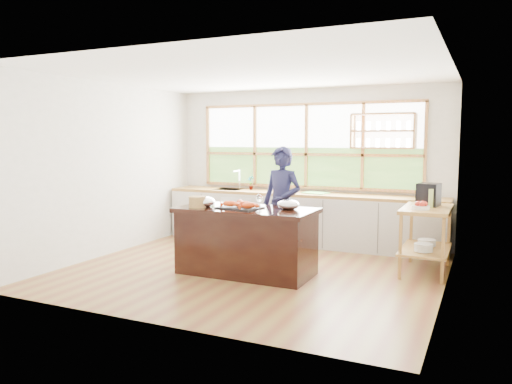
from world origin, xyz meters
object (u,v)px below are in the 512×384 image
Objects in this scene: island at (246,241)px; cook at (282,205)px; espresso_machine at (429,195)px; wicker_basket at (197,202)px.

cook is (0.21, 0.75, 0.40)m from island.
island is at bearing -94.51° from cook.
island is 2.59m from espresso_machine.
cook reaches higher than island.
espresso_machine is 1.36× the size of wicker_basket.
espresso_machine is (1.98, 0.50, 0.20)m from cook.
island is 0.88m from cook.
cook reaches higher than wicker_basket.
cook is 2.05m from espresso_machine.
espresso_machine is 3.18m from wicker_basket.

